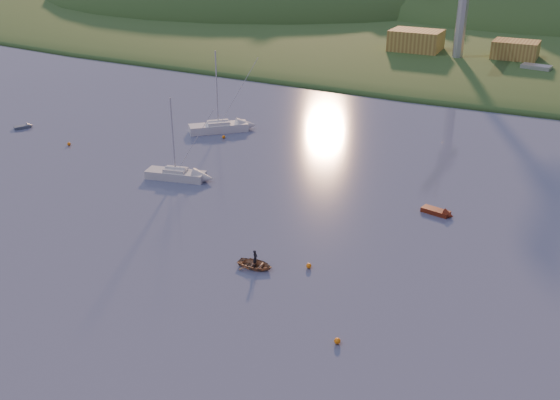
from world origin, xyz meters
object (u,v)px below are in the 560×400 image
at_px(sailboat_near, 218,127).
at_px(red_tender, 442,213).
at_px(canoe, 255,264).
at_px(sailboat_far, 176,174).
at_px(grey_dinghy, 26,126).

bearing_deg(sailboat_near, red_tender, -62.59).
relative_size(sailboat_near, canoe, 3.61).
xyz_separation_m(sailboat_far, grey_dinghy, (-33.02, 6.36, -0.47)).
bearing_deg(canoe, sailboat_far, 49.66).
xyz_separation_m(sailboat_far, canoe, (19.47, -14.43, -0.34)).
bearing_deg(red_tender, grey_dinghy, -169.72).
relative_size(red_tender, grey_dinghy, 1.28).
relative_size(sailboat_far, red_tender, 2.72).
height_order(canoe, grey_dinghy, grey_dinghy).
relative_size(sailboat_far, canoe, 3.05).
bearing_deg(canoe, grey_dinghy, 64.60).
height_order(sailboat_near, red_tender, sailboat_near).
distance_m(canoe, grey_dinghy, 56.46).
distance_m(sailboat_near, grey_dinghy, 30.15).
relative_size(canoe, red_tender, 0.89).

